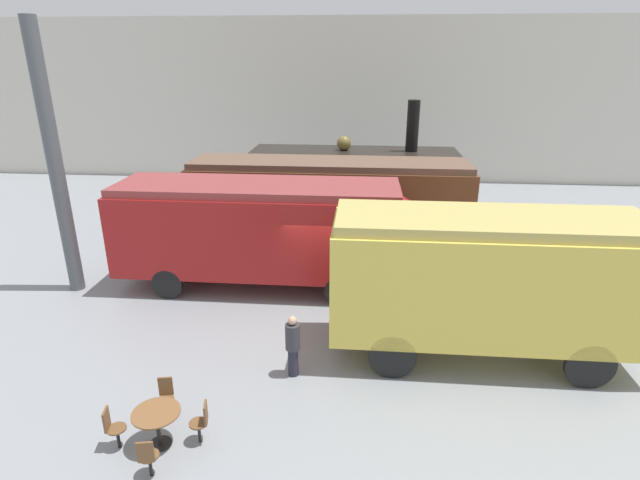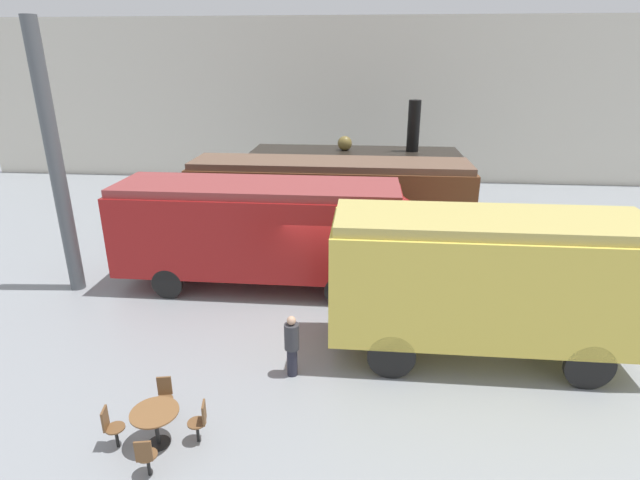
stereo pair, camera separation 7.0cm
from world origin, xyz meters
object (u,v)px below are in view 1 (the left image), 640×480
Objects in this scene: cafe_table_near at (157,419)px; visitor_person at (293,344)px; steam_locomotive at (354,177)px; passenger_coach_vintage at (486,276)px; passenger_coach_wooden at (329,195)px; cafe_chair_0 at (166,395)px; streamlined_locomotive at (284,228)px.

cafe_table_near is 0.59× the size of visitor_person.
passenger_coach_vintage is (3.37, -11.20, 0.30)m from steam_locomotive.
passenger_coach_wooden reaches higher than cafe_table_near.
steam_locomotive is at bearing 77.53° from cafe_table_near.
cafe_table_near is at bearing -132.58° from visitor_person.
visitor_person reaches higher than cafe_table_near.
cafe_chair_0 is at bearing -104.22° from passenger_coach_wooden.
streamlined_locomotive is at bearing -104.49° from steam_locomotive.
visitor_person is (-1.06, -12.46, -1.00)m from steam_locomotive.
passenger_coach_wooden is 10.66m from cafe_chair_0.
passenger_coach_wooden is 0.98× the size of streamlined_locomotive.
cafe_table_near is (-3.29, -14.89, -1.22)m from steam_locomotive.
passenger_coach_vintage reaches higher than cafe_table_near.
steam_locomotive is 7.94m from streamlined_locomotive.
passenger_coach_wooden reaches higher than visitor_person.
steam_locomotive is at bearing 75.51° from streamlined_locomotive.
passenger_coach_vintage is (4.22, -7.35, 0.15)m from passenger_coach_wooden.
visitor_person is (0.92, -4.78, -1.12)m from streamlined_locomotive.
steam_locomotive is 12.55m from visitor_person.
passenger_coach_wooden is at bearing 88.62° from visitor_person.
steam_locomotive reaches higher than passenger_coach_wooden.
cafe_chair_0 is at bearing -157.08° from passenger_coach_vintage.
steam_locomotive reaches higher than visitor_person.
passenger_coach_vintage is 7.57m from cafe_chair_0.
steam_locomotive is at bearing 155.57° from cafe_chair_0.
steam_locomotive reaches higher than streamlined_locomotive.
streamlined_locomotive reaches higher than cafe_chair_0.
cafe_table_near is at bearing -100.29° from streamlined_locomotive.
steam_locomotive is 5.97× the size of visitor_person.
cafe_chair_0 is (-0.15, 0.81, -0.09)m from cafe_table_near.
passenger_coach_wooden is 4.00m from streamlined_locomotive.
visitor_person reaches higher than cafe_chair_0.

